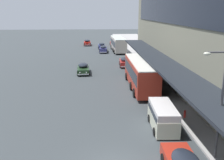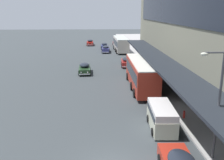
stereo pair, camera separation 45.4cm
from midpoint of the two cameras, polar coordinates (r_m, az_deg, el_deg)
name	(u,v)px [view 1 (the left image)]	position (r m, az deg, el deg)	size (l,w,h in m)	color
transit_bus_kerbside_front	(118,43)	(59.38, 1.22, 8.36)	(3.10, 10.92, 3.29)	beige
transit_bus_kerbside_rear	(140,73)	(30.80, 6.09, 1.69)	(2.78, 11.20, 3.41)	#AA2D1E
sedan_second_near	(103,49)	(58.20, -2.24, 7.11)	(1.95, 4.91, 1.57)	navy
sedan_lead_near	(83,68)	(38.52, -6.95, 2.66)	(2.01, 4.53, 1.58)	#203B20
sedan_far_back	(102,46)	(63.42, -2.57, 7.80)	(1.84, 4.46, 1.60)	navy
sedan_trailing_mid	(114,43)	(69.66, 0.21, 8.44)	(2.05, 4.86, 1.40)	red
sedan_trailing_near	(87,43)	(70.56, -5.87, 8.52)	(1.99, 4.39, 1.61)	#AF180F
sedan_oncoming_front	(125,62)	(43.19, 2.59, 4.16)	(1.94, 4.49, 1.57)	#A92622
vw_van	(163,115)	(20.79, 10.86, -7.89)	(2.06, 4.63, 1.96)	beige
street_lamp	(219,98)	(16.34, 22.59, -3.83)	(1.50, 0.28, 6.92)	#4C4C51
fire_hydrant	(185,114)	(23.04, 15.75, -7.46)	(0.20, 0.40, 0.70)	red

